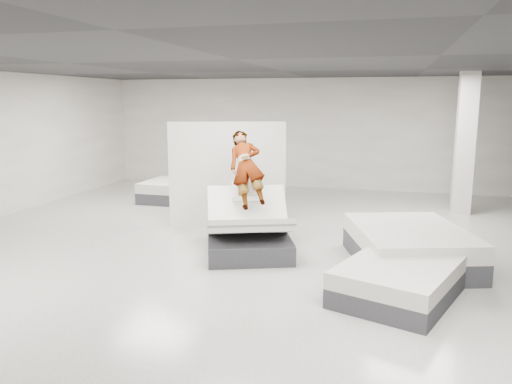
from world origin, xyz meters
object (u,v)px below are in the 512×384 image
hero_bed (248,231)px  column (465,144)px  divider_panel (228,175)px  flat_bed_right_far (409,246)px  person (247,182)px  flat_bed_right_near (398,281)px  flat_bed_left_far (182,192)px  remote (261,196)px

hero_bed → column: column is taller
divider_panel → column: column is taller
flat_bed_right_far → column: (1.25, 4.06, 1.30)m
flat_bed_right_far → person: bearing=174.7°
column → person: bearing=-136.5°
flat_bed_right_near → flat_bed_left_far: size_ratio=1.07×
person → flat_bed_left_far: (-2.71, 3.37, -0.91)m
person → flat_bed_right_near: (2.59, -1.75, -0.93)m
person → flat_bed_right_far: size_ratio=0.62×
remote → divider_panel: (-1.10, 1.53, 0.09)m
remote → column: bearing=27.2°
flat_bed_right_far → flat_bed_left_far: bearing=146.5°
divider_panel → flat_bed_right_near: bearing=-61.8°
person → remote: (0.33, -0.25, -0.18)m
remote → divider_panel: size_ratio=0.06×
hero_bed → person: 0.87m
person → flat_bed_right_near: size_ratio=0.77×
hero_bed → column: size_ratio=0.69×
column → hero_bed: bearing=-133.6°
flat_bed_left_far → remote: bearing=-50.0°
flat_bed_right_far → flat_bed_left_far: (-5.47, 3.63, -0.04)m
column → remote: bearing=-132.3°
hero_bed → divider_panel: bearing=119.4°
divider_panel → flat_bed_right_far: 3.93m
hero_bed → divider_panel: size_ratio=0.93×
person → remote: bearing=-57.8°
divider_panel → remote: bearing=-73.9°
divider_panel → flat_bed_right_far: (3.54, -1.53, -0.78)m
person → hero_bed: bearing=-90.0°
flat_bed_left_far → hero_bed: bearing=-52.5°
flat_bed_right_near → column: column is taller
person → flat_bed_right_far: bearing=-25.8°
flat_bed_right_far → flat_bed_left_far: 6.57m
column → divider_panel: bearing=-152.2°
divider_panel → flat_bed_right_near: 4.60m
divider_panel → person: bearing=-78.5°
flat_bed_right_far → flat_bed_left_far: size_ratio=1.32×
flat_bed_right_near → remote: bearing=146.3°
person → flat_bed_right_near: 3.26m
remote → column: size_ratio=0.04×
person → flat_bed_left_far: 4.42m
person → divider_panel: 1.50m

